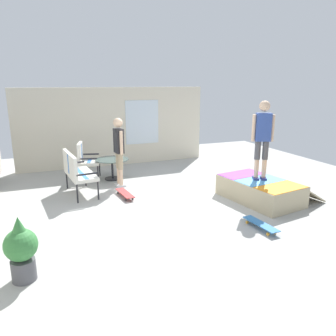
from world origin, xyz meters
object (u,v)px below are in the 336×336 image
at_px(patio_bench, 76,170).
at_px(skateboard_by_bench, 125,193).
at_px(skate_ramp, 261,190).
at_px(skateboard_spare, 261,224).
at_px(potted_plant, 21,249).
at_px(patio_chair_near_house, 85,157).
at_px(patio_table, 112,165).
at_px(person_skater, 263,134).
at_px(person_watching, 119,147).

height_order(patio_bench, skateboard_by_bench, patio_bench).
height_order(skate_ramp, skateboard_spare, skate_ramp).
bearing_deg(potted_plant, skate_ramp, -74.09).
distance_m(skate_ramp, patio_chair_near_house, 4.69).
xyz_separation_m(patio_table, potted_plant, (-4.32, 2.18, 0.06)).
bearing_deg(person_skater, skate_ramp, -172.86).
distance_m(person_watching, person_skater, 3.49).
bearing_deg(potted_plant, person_skater, -73.45).
distance_m(skate_ramp, patio_table, 4.00).
bearing_deg(person_skater, patio_chair_near_house, 47.40).
xyz_separation_m(patio_table, skateboard_by_bench, (-1.55, 0.06, -0.32)).
bearing_deg(patio_bench, patio_table, -47.93).
distance_m(patio_bench, person_watching, 1.22).
xyz_separation_m(patio_chair_near_house, skateboard_spare, (-4.45, -2.49, -0.53)).
bearing_deg(person_watching, skateboard_spare, -153.07).
relative_size(skate_ramp, patio_table, 2.23).
distance_m(skate_ramp, skateboard_spare, 1.57).
bearing_deg(skate_ramp, potted_plant, 105.91).
relative_size(patio_table, skateboard_spare, 1.11).
relative_size(skateboard_by_bench, potted_plant, 0.89).
xyz_separation_m(person_watching, person_skater, (-2.16, -2.69, 0.48)).
height_order(patio_chair_near_house, person_watching, person_watching).
bearing_deg(skateboard_by_bench, person_watching, -6.59).
xyz_separation_m(skate_ramp, patio_chair_near_house, (3.19, 3.42, 0.37)).
relative_size(patio_table, person_watching, 0.51).
xyz_separation_m(patio_chair_near_house, skateboard_by_bench, (-1.83, -0.62, -0.53)).
bearing_deg(person_watching, potted_plant, 148.54).
distance_m(patio_table, person_watching, 0.93).
relative_size(skate_ramp, patio_chair_near_house, 1.97).
xyz_separation_m(skateboard_spare, potted_plant, (-0.14, 3.98, 0.38)).
bearing_deg(skateboard_by_bench, skateboard_spare, -144.50).
bearing_deg(skateboard_spare, patio_table, 23.44).
height_order(person_watching, potted_plant, person_watching).
distance_m(patio_chair_near_house, skateboard_spare, 5.13).
height_order(skate_ramp, person_skater, person_skater).
relative_size(patio_bench, potted_plant, 1.41).
height_order(patio_bench, patio_chair_near_house, same).
height_order(skate_ramp, potted_plant, potted_plant).
bearing_deg(patio_chair_near_house, patio_table, -112.36).
bearing_deg(person_skater, patio_bench, 63.55).
bearing_deg(skateboard_spare, patio_bench, 41.91).
xyz_separation_m(skate_ramp, person_skater, (0.06, 0.01, 1.27)).
bearing_deg(potted_plant, skateboard_by_bench, -37.49).
height_order(patio_bench, person_skater, person_skater).
height_order(patio_table, potted_plant, potted_plant).
distance_m(patio_chair_near_house, patio_table, 0.76).
xyz_separation_m(patio_bench, patio_table, (0.97, -1.07, -0.21)).
relative_size(patio_table, person_skater, 0.52).
distance_m(patio_bench, patio_chair_near_house, 1.30).
bearing_deg(patio_bench, skate_ramp, -117.09).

